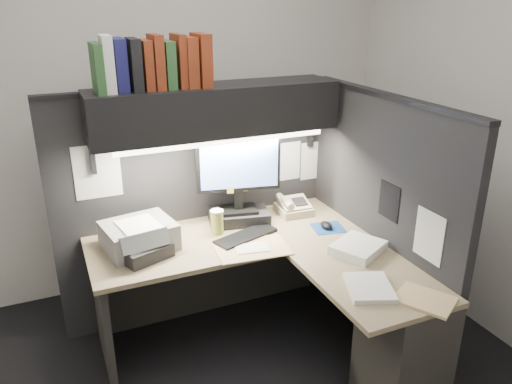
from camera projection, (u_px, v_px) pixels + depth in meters
wall_back at (167, 112)px, 3.71m from camera, size 3.50×0.04×2.70m
wall_front at (489, 363)px, 1.15m from camera, size 3.50×0.04×2.70m
wall_right at (505, 135)px, 3.08m from camera, size 0.04×3.00×2.70m
partition_back at (197, 206)px, 3.44m from camera, size 1.90×0.06×1.60m
partition_right at (377, 225)px, 3.15m from camera, size 0.06×1.50×1.60m
desk at (312, 309)px, 2.91m from camera, size 1.70×1.53×0.73m
overhead_shelf at (216, 110)px, 3.06m from camera, size 1.55×0.34×0.30m
task_light_tube at (224, 142)px, 3.01m from camera, size 1.32×0.04×0.04m
monitor at (239, 189)px, 3.28m from camera, size 0.54×0.32×0.59m
keyboard at (246, 236)px, 3.14m from camera, size 0.45×0.27×0.02m
mousepad at (328, 228)px, 3.27m from camera, size 0.23×0.22×0.00m
mouse at (326, 225)px, 3.26m from camera, size 0.07×0.11×0.04m
telephone at (294, 207)px, 3.49m from camera, size 0.23×0.24×0.09m
coffee_cup at (217, 223)px, 3.17m from camera, size 0.10×0.10×0.15m
printer at (139, 235)px, 2.99m from camera, size 0.45×0.40×0.16m
notebook_stack at (144, 251)px, 2.89m from camera, size 0.34×0.31×0.08m
open_folder at (252, 249)px, 2.99m from camera, size 0.46×0.33×0.01m
paper_stack_a at (358, 248)px, 2.96m from camera, size 0.37×0.35×0.06m
paper_stack_b at (369, 287)px, 2.57m from camera, size 0.31×0.34×0.03m
manila_stack at (425, 300)px, 2.48m from camera, size 0.32×0.34×0.02m
binder_row at (152, 63)px, 2.82m from camera, size 0.65×0.25×0.30m
pinned_papers at (272, 181)px, 3.17m from camera, size 1.76×1.31×0.51m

